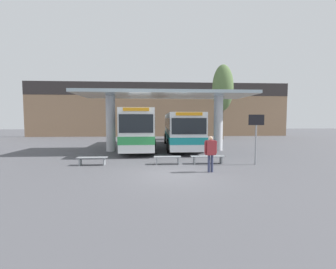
# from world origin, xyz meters

# --- Properties ---
(ground_plane) EXTENTS (100.00, 100.00, 0.00)m
(ground_plane) POSITION_xyz_m (0.00, 0.00, 0.00)
(ground_plane) COLOR #4C4C51
(townhouse_backdrop) EXTENTS (40.00, 0.58, 8.20)m
(townhouse_backdrop) POSITION_xyz_m (0.00, 23.96, 4.78)
(townhouse_backdrop) COLOR #9E7A5B
(townhouse_backdrop) RESTS_ON ground_plane
(station_canopy) EXTENTS (13.93, 5.09, 4.77)m
(station_canopy) POSITION_xyz_m (0.00, 8.02, 4.10)
(station_canopy) COLOR silver
(station_canopy) RESTS_ON ground_plane
(transit_bus_left_bay) EXTENTS (2.95, 11.45, 3.41)m
(transit_bus_left_bay) POSITION_xyz_m (-2.27, 9.92, 1.91)
(transit_bus_left_bay) COLOR white
(transit_bus_left_bay) RESTS_ON ground_plane
(transit_bus_center_bay) EXTENTS (3.02, 11.31, 3.12)m
(transit_bus_center_bay) POSITION_xyz_m (1.55, 10.15, 1.76)
(transit_bus_center_bay) COLOR silver
(transit_bus_center_bay) RESTS_ON ground_plane
(waiting_bench_near_pillar) EXTENTS (1.69, 0.44, 0.46)m
(waiting_bench_near_pillar) POSITION_xyz_m (-4.46, 2.37, 0.34)
(waiting_bench_near_pillar) COLOR gray
(waiting_bench_near_pillar) RESTS_ON ground_plane
(waiting_bench_mid_platform) EXTENTS (1.58, 0.44, 0.46)m
(waiting_bench_mid_platform) POSITION_xyz_m (-0.16, 2.37, 0.34)
(waiting_bench_mid_platform) COLOR gray
(waiting_bench_mid_platform) RESTS_ON ground_plane
(waiting_bench_far_platform) EXTENTS (2.00, 0.44, 0.46)m
(waiting_bench_far_platform) POSITION_xyz_m (2.22, 2.37, 0.35)
(waiting_bench_far_platform) COLOR gray
(waiting_bench_far_platform) RESTS_ON ground_plane
(info_sign_platform) EXTENTS (0.90, 0.09, 2.89)m
(info_sign_platform) POSITION_xyz_m (4.90, 1.92, 2.06)
(info_sign_platform) COLOR gray
(info_sign_platform) RESTS_ON ground_plane
(pedestrian_waiting) EXTENTS (0.66, 0.34, 1.78)m
(pedestrian_waiting) POSITION_xyz_m (1.85, 0.28, 1.09)
(pedestrian_waiting) COLOR #333856
(pedestrian_waiting) RESTS_ON ground_plane
(poplar_tree_behind_left) EXTENTS (2.67, 2.67, 9.61)m
(poplar_tree_behind_left) POSITION_xyz_m (7.94, 18.15, 6.59)
(poplar_tree_behind_left) COLOR #473A2B
(poplar_tree_behind_left) RESTS_ON ground_plane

